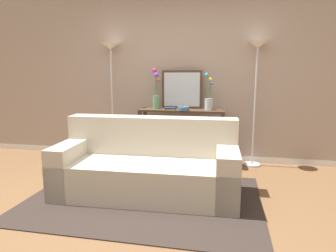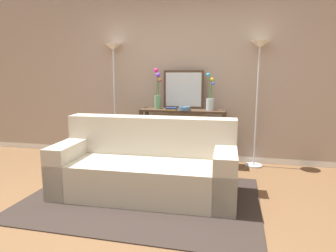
% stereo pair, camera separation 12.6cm
% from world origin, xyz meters
% --- Properties ---
extents(ground_plane, '(16.00, 16.00, 0.02)m').
position_xyz_m(ground_plane, '(0.00, 0.00, -0.01)').
color(ground_plane, brown).
extents(back_wall, '(12.00, 0.15, 2.82)m').
position_xyz_m(back_wall, '(0.00, 2.17, 1.41)').
color(back_wall, white).
rests_on(back_wall, ground).
extents(area_rug, '(2.57, 1.81, 0.01)m').
position_xyz_m(area_rug, '(-0.11, 0.38, 0.01)').
color(area_rug, '#332823').
rests_on(area_rug, ground).
extents(couch, '(2.08, 0.93, 0.88)m').
position_xyz_m(couch, '(-0.12, 0.54, 0.32)').
color(couch, '#BCB29E').
rests_on(couch, ground).
extents(console_table, '(1.30, 0.35, 0.85)m').
position_xyz_m(console_table, '(0.08, 1.81, 0.58)').
color(console_table, '#473323').
rests_on(console_table, ground).
extents(floor_lamp_left, '(0.28, 0.28, 1.87)m').
position_xyz_m(floor_lamp_left, '(-1.09, 1.93, 1.47)').
color(floor_lamp_left, silver).
rests_on(floor_lamp_left, ground).
extents(floor_lamp_right, '(0.28, 0.28, 1.86)m').
position_xyz_m(floor_lamp_right, '(1.17, 1.93, 1.46)').
color(floor_lamp_right, silver).
rests_on(floor_lamp_right, ground).
extents(wall_mirror, '(0.63, 0.02, 0.59)m').
position_xyz_m(wall_mirror, '(0.06, 1.95, 1.15)').
color(wall_mirror, '#473323').
rests_on(wall_mirror, console_table).
extents(vase_tall_flowers, '(0.12, 0.12, 0.63)m').
position_xyz_m(vase_tall_flowers, '(-0.32, 1.83, 1.10)').
color(vase_tall_flowers, '#669E6B').
rests_on(vase_tall_flowers, console_table).
extents(vase_short_flowers, '(0.13, 0.12, 0.55)m').
position_xyz_m(vase_short_flowers, '(0.49, 1.84, 1.00)').
color(vase_short_flowers, silver).
rests_on(vase_short_flowers, console_table).
extents(fruit_bowl, '(0.17, 0.17, 0.06)m').
position_xyz_m(fruit_bowl, '(0.12, 1.71, 0.88)').
color(fruit_bowl, '#4C7093').
rests_on(fruit_bowl, console_table).
extents(book_stack, '(0.18, 0.13, 0.04)m').
position_xyz_m(book_stack, '(-0.08, 1.71, 0.87)').
color(book_stack, gold).
rests_on(book_stack, console_table).
extents(book_row_under_console, '(0.30, 0.18, 0.13)m').
position_xyz_m(book_row_under_console, '(-0.30, 1.81, 0.06)').
color(book_row_under_console, maroon).
rests_on(book_row_under_console, ground).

